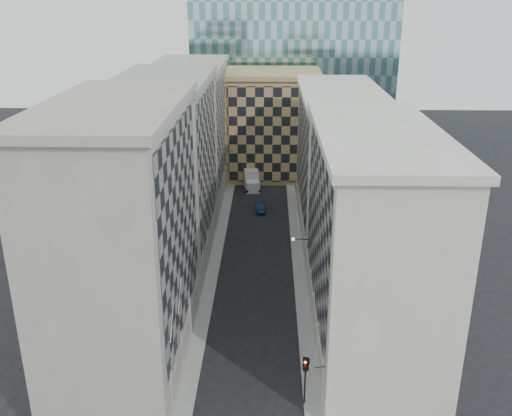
# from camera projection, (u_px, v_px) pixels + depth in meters

# --- Properties ---
(sidewalk_west) EXTENTS (1.50, 100.00, 0.15)m
(sidewalk_west) POSITION_uv_depth(u_px,v_px,m) (214.00, 264.00, 70.92)
(sidewalk_west) COLOR gray
(sidewalk_west) RESTS_ON ground
(sidewalk_east) EXTENTS (1.50, 100.00, 0.15)m
(sidewalk_east) POSITION_uv_depth(u_px,v_px,m) (299.00, 265.00, 70.68)
(sidewalk_east) COLOR gray
(sidewalk_east) RESTS_ON ground
(bldg_left_a) EXTENTS (10.80, 22.80, 23.70)m
(bldg_left_a) POSITION_uv_depth(u_px,v_px,m) (125.00, 239.00, 49.11)
(bldg_left_a) COLOR gray
(bldg_left_a) RESTS_ON ground
(bldg_left_b) EXTENTS (10.80, 22.80, 22.70)m
(bldg_left_b) POSITION_uv_depth(u_px,v_px,m) (168.00, 170.00, 69.84)
(bldg_left_b) COLOR gray
(bldg_left_b) RESTS_ON ground
(bldg_left_c) EXTENTS (10.80, 22.80, 21.70)m
(bldg_left_c) POSITION_uv_depth(u_px,v_px,m) (192.00, 132.00, 90.57)
(bldg_left_c) COLOR gray
(bldg_left_c) RESTS_ON ground
(bldg_right_a) EXTENTS (10.80, 26.80, 20.70)m
(bldg_right_a) POSITION_uv_depth(u_px,v_px,m) (370.00, 239.00, 52.89)
(bldg_right_a) COLOR beige
(bldg_right_a) RESTS_ON ground
(bldg_right_b) EXTENTS (10.80, 28.80, 19.70)m
(bldg_right_b) POSITION_uv_depth(u_px,v_px,m) (338.00, 162.00, 78.28)
(bldg_right_b) COLOR beige
(bldg_right_b) RESTS_ON ground
(tan_block) EXTENTS (16.80, 14.80, 18.80)m
(tan_block) POSITION_uv_depth(u_px,v_px,m) (272.00, 124.00, 102.82)
(tan_block) COLOR tan
(tan_block) RESTS_ON ground
(church_tower) EXTENTS (7.20, 7.20, 51.50)m
(church_tower) POSITION_uv_depth(u_px,v_px,m) (263.00, 18.00, 109.80)
(church_tower) COLOR #312B26
(church_tower) RESTS_ON ground
(flagpoles_left) EXTENTS (0.10, 6.33, 2.33)m
(flagpoles_left) POSITION_uv_depth(u_px,v_px,m) (176.00, 309.00, 45.69)
(flagpoles_left) COLOR gray
(flagpoles_left) RESTS_ON ground
(bracket_lamp) EXTENTS (1.98, 0.36, 0.36)m
(bracket_lamp) POSITION_uv_depth(u_px,v_px,m) (295.00, 239.00, 62.91)
(bracket_lamp) COLOR black
(bracket_lamp) RESTS_ON ground
(traffic_light) EXTENTS (0.53, 0.52, 4.32)m
(traffic_light) POSITION_uv_depth(u_px,v_px,m) (305.00, 371.00, 45.78)
(traffic_light) COLOR black
(traffic_light) RESTS_ON sidewalk_east
(box_truck) EXTENTS (3.14, 6.08, 3.19)m
(box_truck) POSITION_uv_depth(u_px,v_px,m) (251.00, 180.00, 97.96)
(box_truck) COLOR silver
(box_truck) RESTS_ON ground
(dark_car) EXTENTS (1.69, 4.12, 1.33)m
(dark_car) POSITION_uv_depth(u_px,v_px,m) (261.00, 207.00, 87.84)
(dark_car) COLOR #0E1B36
(dark_car) RESTS_ON ground
(shop_sign) EXTENTS (1.22, 0.71, 0.80)m
(shop_sign) POSITION_uv_depth(u_px,v_px,m) (311.00, 371.00, 44.87)
(shop_sign) COLOR black
(shop_sign) RESTS_ON ground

